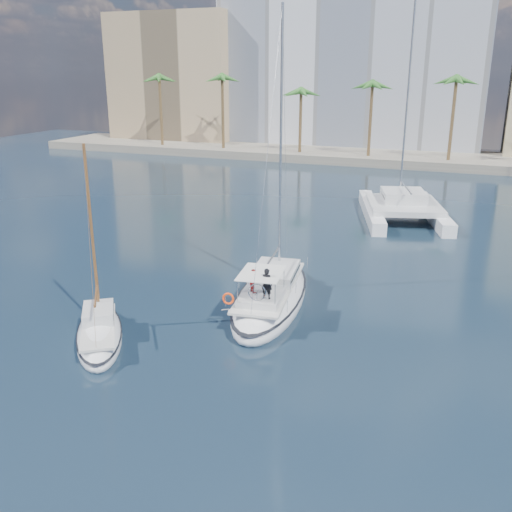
% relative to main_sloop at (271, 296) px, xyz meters
% --- Properties ---
extents(ground, '(160.00, 160.00, 0.00)m').
position_rel_main_sloop_xyz_m(ground, '(1.33, -3.93, -0.53)').
color(ground, black).
rests_on(ground, ground).
extents(quay, '(120.00, 14.00, 1.20)m').
position_rel_main_sloop_xyz_m(quay, '(1.33, 57.07, 0.07)').
color(quay, gray).
rests_on(quay, ground).
extents(building_modern, '(42.00, 16.00, 28.00)m').
position_rel_main_sloop_xyz_m(building_modern, '(-10.67, 69.07, 13.47)').
color(building_modern, silver).
rests_on(building_modern, ground).
extents(building_tan_left, '(22.00, 14.00, 22.00)m').
position_rel_main_sloop_xyz_m(building_tan_left, '(-40.67, 65.07, 10.47)').
color(building_tan_left, tan).
rests_on(building_tan_left, ground).
extents(palm_left, '(3.60, 3.60, 12.30)m').
position_rel_main_sloop_xyz_m(palm_left, '(-32.67, 53.07, 9.75)').
color(palm_left, brown).
rests_on(palm_left, ground).
extents(palm_centre, '(3.60, 3.60, 12.30)m').
position_rel_main_sloop_xyz_m(palm_centre, '(1.33, 53.07, 9.75)').
color(palm_centre, brown).
rests_on(palm_centre, ground).
extents(main_sloop, '(5.29, 11.99, 17.21)m').
position_rel_main_sloop_xyz_m(main_sloop, '(0.00, 0.00, 0.00)').
color(main_sloop, white).
rests_on(main_sloop, ground).
extents(small_sloop, '(5.88, 7.14, 10.24)m').
position_rel_main_sloop_xyz_m(small_sloop, '(-6.47, -7.40, -0.14)').
color(small_sloop, white).
rests_on(small_sloop, ground).
extents(catamaran, '(10.20, 14.82, 19.48)m').
position_rel_main_sloop_xyz_m(catamaran, '(4.29, 23.42, 0.65)').
color(catamaran, white).
rests_on(catamaran, ground).
extents(seagull, '(1.00, 0.43, 0.18)m').
position_rel_main_sloop_xyz_m(seagull, '(-1.14, -3.22, 0.24)').
color(seagull, silver).
rests_on(seagull, ground).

